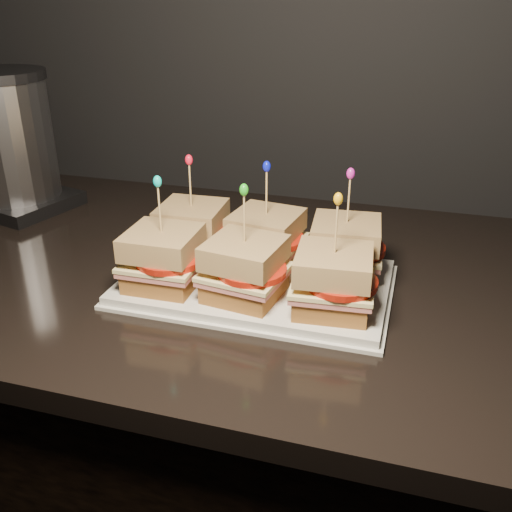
# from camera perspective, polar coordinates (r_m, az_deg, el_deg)

# --- Properties ---
(cabinet) EXTENTS (2.35, 0.70, 0.89)m
(cabinet) POSITION_cam_1_polar(r_m,az_deg,el_deg) (1.21, 9.72, -23.29)
(cabinet) COLOR black
(cabinet) RESTS_ON ground
(granite_slab) EXTENTS (2.39, 0.74, 0.03)m
(granite_slab) POSITION_cam_1_polar(r_m,az_deg,el_deg) (0.92, 11.82, -3.72)
(granite_slab) COLOR black
(granite_slab) RESTS_ON cabinet
(platter) EXTENTS (0.39, 0.24, 0.02)m
(platter) POSITION_cam_1_polar(r_m,az_deg,el_deg) (0.87, -0.00, -2.73)
(platter) COLOR silver
(platter) RESTS_ON granite_slab
(platter_rim) EXTENTS (0.41, 0.26, 0.01)m
(platter_rim) POSITION_cam_1_polar(r_m,az_deg,el_deg) (0.87, -0.00, -3.08)
(platter_rim) COLOR silver
(platter_rim) RESTS_ON granite_slab
(sandwich_0_bread_bot) EXTENTS (0.10, 0.10, 0.03)m
(sandwich_0_bread_bot) POSITION_cam_1_polar(r_m,az_deg,el_deg) (0.95, -6.29, 1.03)
(sandwich_0_bread_bot) COLOR brown
(sandwich_0_bread_bot) RESTS_ON platter
(sandwich_0_ham) EXTENTS (0.11, 0.11, 0.01)m
(sandwich_0_ham) POSITION_cam_1_polar(r_m,az_deg,el_deg) (0.94, -6.34, 2.01)
(sandwich_0_ham) COLOR #C75C5C
(sandwich_0_ham) RESTS_ON sandwich_0_bread_bot
(sandwich_0_cheese) EXTENTS (0.11, 0.11, 0.01)m
(sandwich_0_cheese) POSITION_cam_1_polar(r_m,az_deg,el_deg) (0.94, -6.36, 2.40)
(sandwich_0_cheese) COLOR #F6E397
(sandwich_0_cheese) RESTS_ON sandwich_0_ham
(sandwich_0_tomato) EXTENTS (0.10, 0.10, 0.01)m
(sandwich_0_tomato) POSITION_cam_1_polar(r_m,az_deg,el_deg) (0.93, -5.83, 2.61)
(sandwich_0_tomato) COLOR #AC1B0C
(sandwich_0_tomato) RESTS_ON sandwich_0_cheese
(sandwich_0_bread_top) EXTENTS (0.10, 0.10, 0.03)m
(sandwich_0_bread_top) POSITION_cam_1_polar(r_m,az_deg,el_deg) (0.93, -6.44, 4.06)
(sandwich_0_bread_top) COLOR brown
(sandwich_0_bread_top) RESTS_ON sandwich_0_tomato
(sandwich_0_pick) EXTENTS (0.00, 0.00, 0.09)m
(sandwich_0_pick) POSITION_cam_1_polar(r_m,az_deg,el_deg) (0.91, -6.59, 6.81)
(sandwich_0_pick) COLOR tan
(sandwich_0_pick) RESTS_ON sandwich_0_bread_top
(sandwich_0_frill) EXTENTS (0.01, 0.01, 0.02)m
(sandwich_0_frill) POSITION_cam_1_polar(r_m,az_deg,el_deg) (0.90, -6.73, 9.53)
(sandwich_0_frill) COLOR red
(sandwich_0_frill) RESTS_ON sandwich_0_pick
(sandwich_1_bread_bot) EXTENTS (0.11, 0.11, 0.03)m
(sandwich_1_bread_bot) POSITION_cam_1_polar(r_m,az_deg,el_deg) (0.91, 1.00, 0.12)
(sandwich_1_bread_bot) COLOR brown
(sandwich_1_bread_bot) RESTS_ON platter
(sandwich_1_ham) EXTENTS (0.12, 0.12, 0.01)m
(sandwich_1_ham) POSITION_cam_1_polar(r_m,az_deg,el_deg) (0.90, 1.01, 1.13)
(sandwich_1_ham) COLOR #C75C5C
(sandwich_1_ham) RESTS_ON sandwich_1_bread_bot
(sandwich_1_cheese) EXTENTS (0.12, 0.12, 0.01)m
(sandwich_1_cheese) POSITION_cam_1_polar(r_m,az_deg,el_deg) (0.90, 1.01, 1.54)
(sandwich_1_cheese) COLOR #F6E397
(sandwich_1_cheese) RESTS_ON sandwich_1_ham
(sandwich_1_tomato) EXTENTS (0.10, 0.10, 0.01)m
(sandwich_1_tomato) POSITION_cam_1_polar(r_m,az_deg,el_deg) (0.89, 1.66, 1.74)
(sandwich_1_tomato) COLOR #AC1B0C
(sandwich_1_tomato) RESTS_ON sandwich_1_cheese
(sandwich_1_bread_top) EXTENTS (0.11, 0.11, 0.03)m
(sandwich_1_bread_top) POSITION_cam_1_polar(r_m,az_deg,el_deg) (0.89, 1.03, 3.25)
(sandwich_1_bread_top) COLOR brown
(sandwich_1_bread_top) RESTS_ON sandwich_1_tomato
(sandwich_1_pick) EXTENTS (0.00, 0.00, 0.09)m
(sandwich_1_pick) POSITION_cam_1_polar(r_m,az_deg,el_deg) (0.87, 1.05, 6.11)
(sandwich_1_pick) COLOR tan
(sandwich_1_pick) RESTS_ON sandwich_1_bread_top
(sandwich_1_frill) EXTENTS (0.01, 0.01, 0.02)m
(sandwich_1_frill) POSITION_cam_1_polar(r_m,az_deg,el_deg) (0.86, 1.08, 8.95)
(sandwich_1_frill) COLOR #0B15D4
(sandwich_1_frill) RESTS_ON sandwich_1_pick
(sandwich_2_bread_bot) EXTENTS (0.11, 0.11, 0.03)m
(sandwich_2_bread_bot) POSITION_cam_1_polar(r_m,az_deg,el_deg) (0.89, 8.78, -0.86)
(sandwich_2_bread_bot) COLOR brown
(sandwich_2_bread_bot) RESTS_ON platter
(sandwich_2_ham) EXTENTS (0.12, 0.11, 0.01)m
(sandwich_2_ham) POSITION_cam_1_polar(r_m,az_deg,el_deg) (0.88, 8.86, 0.17)
(sandwich_2_ham) COLOR #C75C5C
(sandwich_2_ham) RESTS_ON sandwich_2_bread_bot
(sandwich_2_cheese) EXTENTS (0.12, 0.12, 0.01)m
(sandwich_2_cheese) POSITION_cam_1_polar(r_m,az_deg,el_deg) (0.88, 8.89, 0.58)
(sandwich_2_cheese) COLOR #F6E397
(sandwich_2_cheese) RESTS_ON sandwich_2_ham
(sandwich_2_tomato) EXTENTS (0.10, 0.10, 0.01)m
(sandwich_2_tomato) POSITION_cam_1_polar(r_m,az_deg,el_deg) (0.87, 9.64, 0.78)
(sandwich_2_tomato) COLOR #AC1B0C
(sandwich_2_tomato) RESTS_ON sandwich_2_cheese
(sandwich_2_bread_top) EXTENTS (0.11, 0.11, 0.03)m
(sandwich_2_bread_top) POSITION_cam_1_polar(r_m,az_deg,el_deg) (0.87, 9.02, 2.33)
(sandwich_2_bread_top) COLOR brown
(sandwich_2_bread_top) RESTS_ON sandwich_2_tomato
(sandwich_2_pick) EXTENTS (0.00, 0.00, 0.09)m
(sandwich_2_pick) POSITION_cam_1_polar(r_m,az_deg,el_deg) (0.85, 9.23, 5.25)
(sandwich_2_pick) COLOR tan
(sandwich_2_pick) RESTS_ON sandwich_2_bread_top
(sandwich_2_frill) EXTENTS (0.01, 0.01, 0.02)m
(sandwich_2_frill) POSITION_cam_1_polar(r_m,az_deg,el_deg) (0.83, 9.44, 8.15)
(sandwich_2_frill) COLOR #C11D9C
(sandwich_2_frill) RESTS_ON sandwich_2_pick
(sandwich_3_bread_bot) EXTENTS (0.10, 0.10, 0.03)m
(sandwich_3_bread_bot) POSITION_cam_1_polar(r_m,az_deg,el_deg) (0.86, -9.12, -1.94)
(sandwich_3_bread_bot) COLOR brown
(sandwich_3_bread_bot) RESTS_ON platter
(sandwich_3_ham) EXTENTS (0.11, 0.11, 0.01)m
(sandwich_3_ham) POSITION_cam_1_polar(r_m,az_deg,el_deg) (0.85, -9.20, -0.88)
(sandwich_3_ham) COLOR #C75C5C
(sandwich_3_ham) RESTS_ON sandwich_3_bread_bot
(sandwich_3_cheese) EXTENTS (0.11, 0.11, 0.01)m
(sandwich_3_cheese) POSITION_cam_1_polar(r_m,az_deg,el_deg) (0.84, -9.23, -0.46)
(sandwich_3_cheese) COLOR #F6E397
(sandwich_3_cheese) RESTS_ON sandwich_3_ham
(sandwich_3_tomato) EXTENTS (0.10, 0.10, 0.01)m
(sandwich_3_tomato) POSITION_cam_1_polar(r_m,az_deg,el_deg) (0.83, -8.70, -0.27)
(sandwich_3_tomato) COLOR #AC1B0C
(sandwich_3_tomato) RESTS_ON sandwich_3_cheese
(sandwich_3_bread_top) EXTENTS (0.10, 0.10, 0.03)m
(sandwich_3_bread_top) POSITION_cam_1_polar(r_m,az_deg,el_deg) (0.83, -9.37, 1.34)
(sandwich_3_bread_top) COLOR brown
(sandwich_3_bread_top) RESTS_ON sandwich_3_tomato
(sandwich_3_pick) EXTENTS (0.00, 0.00, 0.09)m
(sandwich_3_pick) POSITION_cam_1_polar(r_m,az_deg,el_deg) (0.82, -9.60, 4.36)
(sandwich_3_pick) COLOR tan
(sandwich_3_pick) RESTS_ON sandwich_3_bread_top
(sandwich_3_frill) EXTENTS (0.01, 0.01, 0.02)m
(sandwich_3_frill) POSITION_cam_1_polar(r_m,az_deg,el_deg) (0.80, -9.84, 7.37)
(sandwich_3_frill) COLOR #06BFB4
(sandwich_3_frill) RESTS_ON sandwich_3_pick
(sandwich_4_bread_bot) EXTENTS (0.11, 0.11, 0.03)m
(sandwich_4_bread_bot) POSITION_cam_1_polar(r_m,az_deg,el_deg) (0.81, -1.12, -3.11)
(sandwich_4_bread_bot) COLOR brown
(sandwich_4_bread_bot) RESTS_ON platter
(sandwich_4_ham) EXTENTS (0.12, 0.12, 0.01)m
(sandwich_4_ham) POSITION_cam_1_polar(r_m,az_deg,el_deg) (0.81, -1.13, -2.01)
(sandwich_4_ham) COLOR #C75C5C
(sandwich_4_ham) RESTS_ON sandwich_4_bread_bot
(sandwich_4_cheese) EXTENTS (0.12, 0.12, 0.01)m
(sandwich_4_cheese) POSITION_cam_1_polar(r_m,az_deg,el_deg) (0.80, -1.14, -1.57)
(sandwich_4_cheese) COLOR #F6E397
(sandwich_4_cheese) RESTS_ON sandwich_4_ham
(sandwich_4_tomato) EXTENTS (0.10, 0.10, 0.01)m
(sandwich_4_tomato) POSITION_cam_1_polar(r_m,az_deg,el_deg) (0.79, -0.44, -1.38)
(sandwich_4_tomato) COLOR #AC1B0C
(sandwich_4_tomato) RESTS_ON sandwich_4_cheese
(sandwich_4_bread_top) EXTENTS (0.11, 0.11, 0.03)m
(sandwich_4_bread_top) POSITION_cam_1_polar(r_m,az_deg,el_deg) (0.79, -1.15, 0.31)
(sandwich_4_bread_top) COLOR brown
(sandwich_4_bread_top) RESTS_ON sandwich_4_tomato
(sandwich_4_pick) EXTENTS (0.00, 0.00, 0.09)m
(sandwich_4_pick) POSITION_cam_1_polar(r_m,az_deg,el_deg) (0.77, -1.18, 3.48)
(sandwich_4_pick) COLOR tan
(sandwich_4_pick) RESTS_ON sandwich_4_bread_top
(sandwich_4_frill) EXTENTS (0.01, 0.01, 0.02)m
(sandwich_4_frill) POSITION_cam_1_polar(r_m,az_deg,el_deg) (0.76, -1.22, 6.65)
(sandwich_4_frill) COLOR green
(sandwich_4_frill) RESTS_ON sandwich_4_pick
(sandwich_5_bread_bot) EXTENTS (0.11, 0.11, 0.03)m
(sandwich_5_bread_bot) POSITION_cam_1_polar(r_m,az_deg,el_deg) (0.79, 7.57, -4.31)
(sandwich_5_bread_bot) COLOR brown
(sandwich_5_bread_bot) RESTS_ON platter
(sandwich_5_ham) EXTENTS (0.12, 0.11, 0.01)m
(sandwich_5_ham) POSITION_cam_1_polar(r_m,az_deg,el_deg) (0.78, 7.65, -3.19)
(sandwich_5_ham) COLOR #C75C5C
(sandwich_5_ham) RESTS_ON sandwich_5_bread_bot
(sandwich_5_cheese) EXTENTS (0.12, 0.11, 0.01)m
(sandwich_5_cheese) POSITION_cam_1_polar(r_m,az_deg,el_deg) (0.78, 7.68, -2.74)
(sandwich_5_cheese) COLOR #F6E397
(sandwich_5_cheese) RESTS_ON sandwich_5_ham
(sandwich_5_tomato) EXTENTS (0.10, 0.10, 0.01)m
(sandwich_5_tomato) POSITION_cam_1_polar(r_m,az_deg,el_deg) (0.77, 8.52, -2.56)
(sandwich_5_tomato) COLOR #AC1B0C
(sandwich_5_tomato) RESTS_ON sandwich_5_cheese
(sandwich_5_bread_top) EXTENTS (0.11, 0.11, 0.03)m
(sandwich_5_bread_top) POSITION_cam_1_polar(r_m,az_deg,el_deg) (0.76, 7.80, -0.82)
(sandwich_5_bread_top) COLOR brown
(sandwich_5_bread_top) RESTS_ON sandwich_5_tomato
(sandwich_5_pick) EXTENTS (0.00, 0.00, 0.09)m
(sandwich_5_pick) POSITION_cam_1_polar(r_m,az_deg,el_deg) (0.75, 8.01, 2.43)
(sandwich_5_pick) COLOR tan
(sandwich_5_pick) RESTS_ON sandwich_5_bread_top
(sandwich_5_frill) EXTENTS (0.01, 0.01, 0.02)m
(sandwich_5_frill) POSITION_cam_1_polar(r_m,az_deg,el_deg) (0.73, 8.22, 5.69)
(sandwich_5_frill) COLOR #F0AC0F
(sandwich_5_frill) RESTS_ON sandwich_5_pick
(appliance_base) EXTENTS (0.25, 0.22, 0.03)m
(appliance_base) POSITION_cam_1_polar(r_m,az_deg,el_deg) (1.30, -22.63, 5.14)
(appliance_base) COLOR #262628
(appliance_base) RESTS_ON granite_slab
(appliance_body) EXTENTS (0.18, 0.18, 0.23)m
(appliance_body) POSITION_cam_1_polar(r_m,az_deg,el_deg) (1.26, -23.61, 10.62)
(appliance_body) COLOR silver
(appliance_body) RESTS_ON appliance_base
(appliance) EXTENTS (0.21, 0.18, 0.28)m
(appliance) POSITION_cam_1_polar(r_m,az_deg,el_deg) (1.26, -23.57, 10.42)
(appliance) COLOR silver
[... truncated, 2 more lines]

